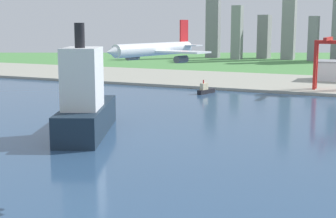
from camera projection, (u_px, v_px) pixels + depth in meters
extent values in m
plane|color=#4C8B47|center=(219.00, 118.00, 298.81)|extent=(2400.00, 2400.00, 0.00)
cube|color=#2D4C70|center=(179.00, 138.00, 245.15)|extent=(840.00, 360.00, 0.15)
cube|color=#9D9D8E|center=(286.00, 83.00, 468.49)|extent=(840.00, 140.00, 2.50)
cylinder|color=silver|center=(155.00, 49.00, 150.77)|extent=(11.01, 34.06, 3.85)
cone|color=silver|center=(112.00, 52.00, 136.20)|extent=(4.48, 4.92, 3.66)
cube|color=silver|center=(158.00, 51.00, 152.20)|extent=(34.50, 14.48, 0.50)
cube|color=red|center=(184.00, 34.00, 162.08)|extent=(1.36, 4.10, 9.25)
cube|color=silver|center=(184.00, 45.00, 162.66)|extent=(12.64, 6.24, 0.36)
cylinder|color=#4C4F54|center=(181.00, 59.00, 146.12)|extent=(3.08, 5.10, 2.12)
cylinder|color=#4C4F54|center=(133.00, 57.00, 157.37)|extent=(3.08, 5.10, 2.12)
cube|color=#192838|center=(87.00, 119.00, 254.45)|extent=(47.39, 74.81, 14.59)
cube|color=silver|center=(82.00, 78.00, 241.07)|extent=(25.79, 30.74, 29.46)
cylinder|color=black|center=(80.00, 35.00, 234.05)|extent=(4.76, 4.76, 11.67)
cube|color=black|center=(206.00, 91.00, 403.66)|extent=(8.62, 20.40, 3.36)
cube|color=beige|center=(204.00, 86.00, 400.55)|extent=(4.94, 7.80, 5.27)
cylinder|color=red|center=(203.00, 82.00, 399.12)|extent=(0.95, 0.95, 2.69)
cube|color=red|center=(315.00, 67.00, 407.21)|extent=(2.20, 2.20, 37.31)
cube|color=red|center=(316.00, 66.00, 414.36)|extent=(2.20, 2.20, 37.31)
cube|color=red|center=(330.00, 42.00, 403.28)|extent=(22.47, 10.00, 2.80)
cube|color=red|center=(328.00, 39.00, 394.35)|extent=(2.60, 37.87, 2.60)
cube|color=gray|center=(213.00, 19.00, 838.77)|extent=(22.24, 14.50, 130.40)
cube|color=gray|center=(237.00, 33.00, 800.48)|extent=(15.41, 17.10, 85.39)
cube|color=gray|center=(264.00, 37.00, 827.00)|extent=(17.65, 27.42, 71.13)
cube|color=gray|center=(289.00, 13.00, 790.08)|extent=(19.81, 18.85, 147.92)
cube|color=gray|center=(313.00, 38.00, 770.39)|extent=(14.09, 20.76, 68.29)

